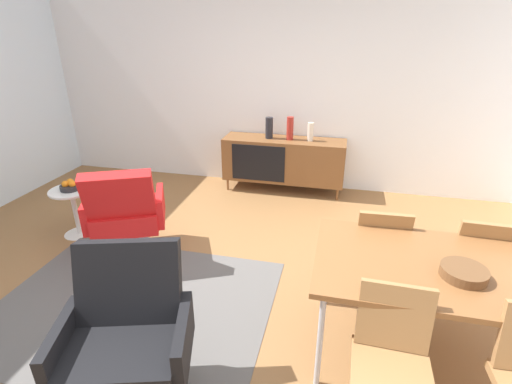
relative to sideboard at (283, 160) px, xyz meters
name	(u,v)px	position (x,y,z in m)	size (l,w,h in m)	color
ground_plane	(214,292)	(-0.21, -2.30, -0.44)	(8.32, 8.32, 0.00)	olive
wall_back	(274,82)	(-0.21, 0.30, 0.96)	(6.80, 0.12, 2.80)	white
sideboard	(283,160)	(0.00, 0.00, 0.00)	(1.60, 0.45, 0.72)	brown
vase_cobalt	(290,128)	(0.07, 0.00, 0.43)	(0.09, 0.09, 0.30)	maroon
vase_sculptural_dark	(310,132)	(0.34, 0.00, 0.40)	(0.08, 0.08, 0.24)	beige
vase_ceramic_small	(269,128)	(-0.20, 0.00, 0.42)	(0.10, 0.10, 0.28)	black
dining_table	(447,272)	(1.44, -2.62, 0.26)	(1.60, 0.90, 0.74)	brown
wooden_bowl_on_table	(464,273)	(1.49, -2.72, 0.33)	(0.26, 0.26, 0.06)	brown
dining_chair_front_left	(391,361)	(1.09, -3.18, 0.03)	(0.41, 0.43, 0.86)	#9E7042
dining_chair_back_right	(475,260)	(1.79, -2.06, 0.03)	(0.41, 0.44, 0.86)	#9E7042
dining_chair_back_left	(378,249)	(1.09, -2.06, 0.03)	(0.42, 0.44, 0.86)	#9E7042
lounge_chair_red	(125,211)	(-1.21, -1.92, 0.03)	(0.87, 0.85, 0.95)	red
armchair_black_shell	(127,332)	(-0.36, -3.31, 0.03)	(0.83, 0.80, 0.95)	black
side_table_round	(74,207)	(-1.96, -1.69, -0.12)	(0.44, 0.44, 0.52)	white
fruit_bowl	(70,186)	(-1.96, -1.69, 0.12)	(0.20, 0.20, 0.11)	#262628
area_rug	(133,305)	(-0.79, -2.61, -0.44)	(2.20, 1.70, 0.01)	#595654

